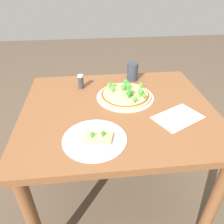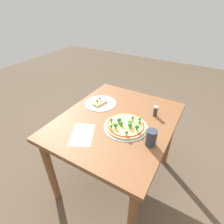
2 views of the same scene
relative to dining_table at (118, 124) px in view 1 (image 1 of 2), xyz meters
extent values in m
plane|color=brown|center=(0.00, 0.00, -0.63)|extent=(8.00, 8.00, 0.00)
cube|color=brown|center=(0.00, 0.00, 0.09)|extent=(1.01, 0.85, 0.04)
cylinder|color=brown|center=(-0.44, -0.36, -0.28)|extent=(0.06, 0.06, 0.71)
cylinder|color=brown|center=(0.44, -0.36, -0.28)|extent=(0.06, 0.06, 0.71)
cylinder|color=brown|center=(-0.44, 0.36, -0.28)|extent=(0.06, 0.06, 0.71)
cylinder|color=brown|center=(0.44, 0.36, -0.28)|extent=(0.06, 0.06, 0.71)
cylinder|color=#B7B7BC|center=(0.05, 0.11, 0.11)|extent=(0.32, 0.32, 0.00)
cylinder|color=tan|center=(0.05, 0.11, 0.12)|extent=(0.29, 0.29, 0.01)
cylinder|color=#A82D1E|center=(0.05, 0.11, 0.13)|extent=(0.27, 0.27, 0.00)
cylinder|color=#EACC75|center=(0.05, 0.11, 0.13)|extent=(0.25, 0.25, 0.00)
sphere|color=#3D8933|center=(0.08, 0.08, 0.16)|extent=(0.03, 0.03, 0.03)
cylinder|color=#488E3A|center=(0.08, 0.08, 0.14)|extent=(0.01, 0.01, 0.01)
sphere|color=#479338|center=(0.00, 0.19, 0.15)|extent=(0.02, 0.02, 0.02)
cylinder|color=#51973E|center=(0.00, 0.19, 0.14)|extent=(0.01, 0.01, 0.01)
sphere|color=#479338|center=(-0.03, 0.18, 0.16)|extent=(0.03, 0.03, 0.03)
cylinder|color=#51973E|center=(-0.03, 0.18, 0.14)|extent=(0.01, 0.01, 0.01)
sphere|color=#3D8933|center=(0.05, 0.13, 0.16)|extent=(0.03, 0.03, 0.03)
cylinder|color=#488E3A|center=(0.05, 0.13, 0.14)|extent=(0.01, 0.01, 0.01)
sphere|color=#3D8933|center=(0.13, 0.06, 0.16)|extent=(0.03, 0.03, 0.03)
cylinder|color=#488E3A|center=(0.13, 0.06, 0.14)|extent=(0.02, 0.02, 0.02)
sphere|color=#479338|center=(0.15, 0.16, 0.16)|extent=(0.03, 0.03, 0.03)
cylinder|color=#51973E|center=(0.15, 0.16, 0.14)|extent=(0.01, 0.01, 0.01)
sphere|color=#479338|center=(0.09, 0.00, 0.16)|extent=(0.03, 0.03, 0.03)
cylinder|color=#51973E|center=(0.09, 0.00, 0.14)|extent=(0.01, 0.01, 0.01)
sphere|color=#479338|center=(0.15, 0.03, 0.16)|extent=(0.02, 0.02, 0.02)
cylinder|color=#51973E|center=(0.15, 0.03, 0.14)|extent=(0.01, 0.01, 0.01)
sphere|color=#479338|center=(-0.02, 0.13, 0.16)|extent=(0.03, 0.03, 0.03)
cylinder|color=#51973E|center=(-0.02, 0.13, 0.14)|extent=(0.01, 0.01, 0.01)
sphere|color=#337A2D|center=(0.07, 0.20, 0.16)|extent=(0.03, 0.03, 0.03)
cylinder|color=#3F8136|center=(0.07, 0.20, 0.14)|extent=(0.01, 0.01, 0.01)
sphere|color=#3D8933|center=(0.08, 0.15, 0.16)|extent=(0.03, 0.03, 0.03)
cylinder|color=#488E3A|center=(0.08, 0.15, 0.14)|extent=(0.01, 0.01, 0.01)
sphere|color=#286B23|center=(0.06, 0.06, 0.16)|extent=(0.03, 0.03, 0.03)
cylinder|color=#37742D|center=(0.06, 0.06, 0.14)|extent=(0.01, 0.01, 0.01)
cylinder|color=#B7B7BC|center=(-0.13, -0.24, 0.11)|extent=(0.28, 0.28, 0.00)
cube|color=tan|center=(-0.12, -0.24, 0.12)|extent=(0.14, 0.10, 0.02)
cube|color=#EACC75|center=(-0.12, -0.24, 0.13)|extent=(0.12, 0.08, 0.00)
sphere|color=#337A2D|center=(-0.14, -0.25, 0.15)|extent=(0.02, 0.02, 0.02)
cylinder|color=#3F8136|center=(-0.14, -0.25, 0.14)|extent=(0.01, 0.01, 0.01)
sphere|color=#286B23|center=(-0.10, -0.25, 0.15)|extent=(0.02, 0.02, 0.02)
cylinder|color=#37742D|center=(-0.10, -0.25, 0.14)|extent=(0.01, 0.01, 0.01)
cylinder|color=#2D333D|center=(0.13, 0.32, 0.17)|extent=(0.07, 0.07, 0.11)
cylinder|color=#333338|center=(-0.19, 0.24, 0.15)|extent=(0.03, 0.03, 0.08)
cylinder|color=#B2B2B7|center=(-0.19, 0.24, 0.19)|extent=(0.03, 0.03, 0.01)
cube|color=white|center=(0.28, -0.12, 0.11)|extent=(0.28, 0.24, 0.00)
camera|label=1|loc=(-0.14, -0.96, 0.74)|focal=35.00mm
camera|label=2|loc=(0.97, 0.52, 0.93)|focal=28.00mm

